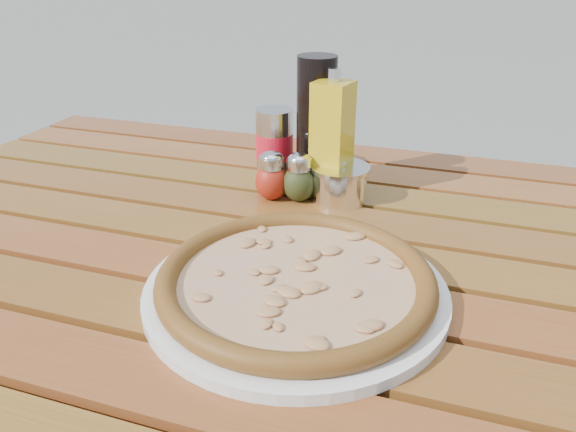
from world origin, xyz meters
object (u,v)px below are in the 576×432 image
(dark_bottle, at_px, (316,123))
(parmesan_tin, at_px, (340,183))
(olive_oil_cruet, at_px, (332,140))
(table, at_px, (284,286))
(soda_can, at_px, (275,143))
(pizza, at_px, (296,279))
(oregano_shaker, at_px, (299,178))
(plate, at_px, (296,291))
(pepper_shaker, at_px, (272,177))

(dark_bottle, height_order, parmesan_tin, dark_bottle)
(olive_oil_cruet, bearing_deg, parmesan_tin, -36.94)
(table, relative_size, soda_can, 11.67)
(pizza, relative_size, parmesan_tin, 3.65)
(table, bearing_deg, oregano_shaker, 98.90)
(pizza, xyz_separation_m, dark_bottle, (-0.08, 0.34, 0.09))
(parmesan_tin, bearing_deg, soda_can, 151.21)
(plate, relative_size, soda_can, 3.00)
(pizza, height_order, olive_oil_cruet, olive_oil_cruet)
(pepper_shaker, xyz_separation_m, olive_oil_cruet, (0.09, 0.04, 0.06))
(table, relative_size, oregano_shaker, 17.07)
(plate, xyz_separation_m, pepper_shaker, (-0.13, 0.26, 0.03))
(oregano_shaker, bearing_deg, soda_can, 128.18)
(pizza, bearing_deg, oregano_shaker, 106.77)
(pizza, bearing_deg, parmesan_tin, 93.56)
(pepper_shaker, relative_size, parmesan_tin, 0.79)
(soda_can, bearing_deg, parmesan_tin, -28.79)
(pizza, distance_m, dark_bottle, 0.36)
(pepper_shaker, distance_m, dark_bottle, 0.12)
(soda_can, height_order, olive_oil_cruet, olive_oil_cruet)
(plate, relative_size, pepper_shaker, 4.39)
(dark_bottle, xyz_separation_m, olive_oil_cruet, (0.04, -0.04, -0.01))
(pepper_shaker, distance_m, olive_oil_cruet, 0.11)
(pepper_shaker, relative_size, olive_oil_cruet, 0.39)
(oregano_shaker, bearing_deg, olive_oil_cruet, 38.83)
(plate, relative_size, dark_bottle, 1.64)
(table, xyz_separation_m, plate, (0.06, -0.13, 0.08))
(plate, height_order, dark_bottle, dark_bottle)
(pepper_shaker, bearing_deg, pizza, -64.31)
(pepper_shaker, height_order, olive_oil_cruet, olive_oil_cruet)
(olive_oil_cruet, bearing_deg, oregano_shaker, -141.17)
(pizza, relative_size, olive_oil_cruet, 1.79)
(oregano_shaker, bearing_deg, plate, -73.23)
(pepper_shaker, height_order, oregano_shaker, same)
(table, xyz_separation_m, pepper_shaker, (-0.07, 0.13, 0.11))
(parmesan_tin, bearing_deg, oregano_shaker, -161.59)
(plate, height_order, oregano_shaker, oregano_shaker)
(plate, xyz_separation_m, olive_oil_cruet, (-0.04, 0.30, 0.09))
(plate, distance_m, oregano_shaker, 0.28)
(plate, bearing_deg, pizza, 180.00)
(oregano_shaker, relative_size, dark_bottle, 0.37)
(pizza, xyz_separation_m, soda_can, (-0.16, 0.37, 0.04))
(pepper_shaker, height_order, dark_bottle, dark_bottle)
(table, height_order, plate, plate)
(oregano_shaker, distance_m, soda_can, 0.13)
(plate, bearing_deg, olive_oil_cruet, 96.96)
(pepper_shaker, distance_m, oregano_shaker, 0.05)
(oregano_shaker, xyz_separation_m, parmesan_tin, (0.06, 0.02, -0.01))
(pepper_shaker, bearing_deg, olive_oil_cruet, 26.01)
(pizza, distance_m, oregano_shaker, 0.28)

